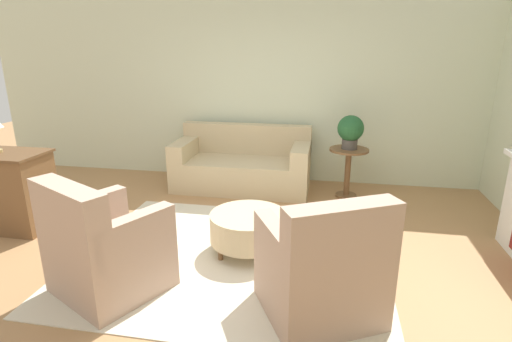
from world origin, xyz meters
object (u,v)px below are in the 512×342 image
Objects in this scene: armchair_left at (103,250)px; side_table at (348,164)px; dresser at (4,189)px; ottoman_table at (249,227)px; armchair_right at (323,272)px; potted_plant_on_side_table at (351,130)px; couch at (243,166)px.

side_table is (2.09, 2.73, 0.08)m from armchair_left.
dresser is at bearing 151.52° from armchair_left.
dresser is (-2.87, 0.07, 0.20)m from ottoman_table.
armchair_left is at bearing -180.00° from armchair_right.
potted_plant_on_side_table reaches higher than dresser.
couch and dresser have the same top height.
couch is at bearing 175.28° from side_table.
ottoman_table is (1.06, 0.92, -0.12)m from armchair_left.
potted_plant_on_side_table is (-0.00, 0.00, 0.48)m from side_table.
dresser is 4.31m from potted_plant_on_side_table.
couch is 3.03m from dresser.
couch is 1.80× the size of armchair_left.
armchair_left is 1.58× the size of side_table.
potted_plant_on_side_table reaches higher than ottoman_table.
armchair_left is at bearing -139.07° from ottoman_table.
ottoman_table is 2.10m from side_table.
armchair_left is 1.82m from armchair_right.
potted_plant_on_side_table is (3.91, 1.74, 0.48)m from dresser.
side_table is at bearing 0.00° from potted_plant_on_side_table.
armchair_left is 2.38× the size of potted_plant_on_side_table.
potted_plant_on_side_table is at bearing 84.28° from armchair_right.
ottoman_table is at bearing 40.93° from armchair_left.
armchair_right is at bearing 0.00° from armchair_left.
armchair_right is 1.05× the size of dresser.
ottoman_table is at bearing -119.78° from potted_plant_on_side_table.
armchair_left is at bearing -127.50° from side_table.
armchair_left is (-0.57, -2.85, 0.06)m from couch.
potted_plant_on_side_table is (0.27, 2.73, 0.56)m from armchair_right.
dresser is (-3.63, 0.98, 0.07)m from armchair_right.
couch is 2.50× the size of ottoman_table.
side_table is at bearing 60.22° from ottoman_table.
dresser is (-1.82, 0.98, 0.07)m from armchair_left.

